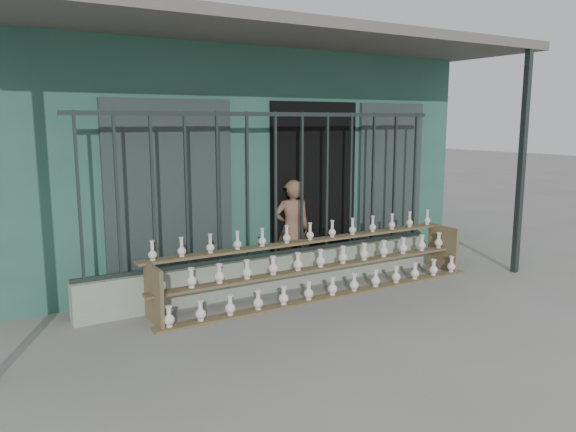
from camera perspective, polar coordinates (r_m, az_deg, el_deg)
ground at (r=6.25m, az=4.84°, el=-10.40°), size 60.00×60.00×0.00m
workshop_building at (r=9.63m, az=-10.06°, el=6.41°), size 7.40×6.60×3.21m
parapet_wall at (r=7.22m, az=-1.24°, el=-5.73°), size 5.00×0.20×0.45m
security_fence at (r=7.01m, az=-1.27°, el=3.16°), size 5.00×0.04×1.80m
shelf_rack at (r=7.07m, az=3.41°, el=-4.94°), size 4.50×0.68×0.85m
elderly_woman at (r=7.64m, az=0.42°, el=-1.36°), size 0.57×0.46×1.36m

